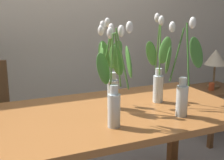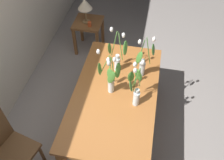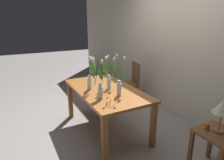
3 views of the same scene
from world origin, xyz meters
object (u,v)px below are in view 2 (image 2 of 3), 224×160
at_px(dining_table, 115,98).
at_px(side_table, 88,28).
at_px(dining_chair, 6,147).
at_px(tulip_vase_3, 110,78).
at_px(pillar_candle, 90,24).
at_px(tulip_vase_1, 143,63).
at_px(tulip_vase_0, 117,58).
at_px(table_lamp, 85,5).
at_px(tulip_vase_2, 136,89).

relative_size(dining_table, side_table, 2.91).
bearing_deg(dining_chair, tulip_vase_3, -51.66).
relative_size(side_table, pillar_candle, 7.33).
relative_size(tulip_vase_3, pillar_candle, 7.42).
relative_size(tulip_vase_3, side_table, 1.01).
height_order(tulip_vase_1, pillar_candle, tulip_vase_1).
distance_m(dining_chair, side_table, 2.23).
xyz_separation_m(tulip_vase_3, pillar_candle, (1.38, 0.61, -0.39)).
distance_m(dining_table, dining_chair, 1.23).
relative_size(tulip_vase_0, table_lamp, 1.46).
bearing_deg(side_table, dining_table, -153.94).
bearing_deg(tulip_vase_0, pillar_candle, 31.06).
height_order(tulip_vase_0, tulip_vase_1, tulip_vase_0).
distance_m(tulip_vase_0, pillar_candle, 1.25).
height_order(dining_table, tulip_vase_3, tulip_vase_3).
relative_size(dining_table, pillar_candle, 21.33).
bearing_deg(side_table, tulip_vase_0, -149.12).
relative_size(dining_table, tulip_vase_0, 2.74).
height_order(tulip_vase_0, table_lamp, tulip_vase_0).
xyz_separation_m(dining_chair, pillar_candle, (2.11, -0.31, 0.06)).
bearing_deg(dining_chair, pillar_candle, -8.44).
bearing_deg(tulip_vase_1, tulip_vase_2, 175.34).
xyz_separation_m(tulip_vase_0, table_lamp, (1.13, 0.70, -0.08)).
relative_size(tulip_vase_2, table_lamp, 1.39).
height_order(tulip_vase_3, dining_chair, tulip_vase_3).
bearing_deg(pillar_candle, side_table, 29.06).
bearing_deg(pillar_candle, tulip_vase_1, -139.16).
xyz_separation_m(tulip_vase_0, tulip_vase_2, (-0.43, -0.26, 0.02)).
relative_size(tulip_vase_2, dining_chair, 0.60).
relative_size(tulip_vase_0, tulip_vase_3, 1.05).
distance_m(tulip_vase_0, tulip_vase_3, 0.35).
distance_m(tulip_vase_0, dining_chair, 1.48).
bearing_deg(tulip_vase_2, pillar_candle, 31.16).
bearing_deg(dining_table, tulip_vase_1, -38.76).
height_order(table_lamp, pillar_candle, table_lamp).
height_order(tulip_vase_2, table_lamp, tulip_vase_2).
height_order(tulip_vase_2, side_table, tulip_vase_2).
bearing_deg(dining_table, tulip_vase_0, 7.27).
bearing_deg(tulip_vase_1, dining_table, 141.24).
distance_m(dining_table, tulip_vase_3, 0.33).
xyz_separation_m(tulip_vase_3, side_table, (1.49, 0.67, -0.54)).
bearing_deg(tulip_vase_0, dining_chair, 139.13).
relative_size(tulip_vase_1, pillar_candle, 7.63).
bearing_deg(tulip_vase_1, pillar_candle, 40.84).
bearing_deg(dining_table, side_table, 26.06).
bearing_deg(table_lamp, dining_chair, 173.97).
relative_size(tulip_vase_3, table_lamp, 1.40).
relative_size(dining_chair, side_table, 1.69).
bearing_deg(tulip_vase_1, side_table, 39.89).
relative_size(tulip_vase_2, tulip_vase_3, 0.99).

